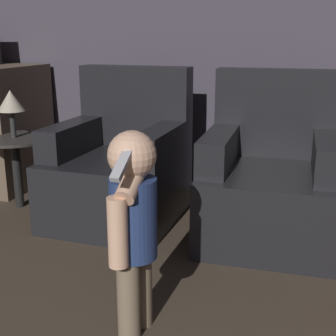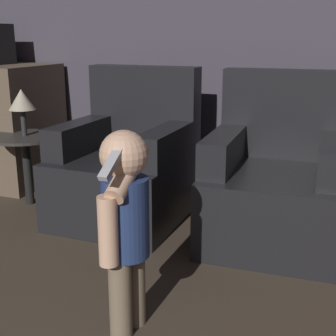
{
  "view_description": "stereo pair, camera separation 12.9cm",
  "coord_description": "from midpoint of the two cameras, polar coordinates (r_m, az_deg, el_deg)",
  "views": [
    {
      "loc": [
        0.25,
        1.07,
        1.17
      ],
      "look_at": [
        -0.44,
        3.16,
        0.54
      ],
      "focal_mm": 50.0,
      "sensor_mm": 36.0,
      "label": 1
    },
    {
      "loc": [
        0.37,
        1.11,
        1.17
      ],
      "look_at": [
        -0.44,
        3.16,
        0.54
      ],
      "focal_mm": 50.0,
      "sensor_mm": 36.0,
      "label": 2
    }
  ],
  "objects": [
    {
      "name": "side_table",
      "position": [
        3.39,
        -19.2,
        2.32
      ],
      "size": [
        0.5,
        0.5,
        0.5
      ],
      "color": "black",
      "rests_on": "ground_plane"
    },
    {
      "name": "armchair_right",
      "position": [
        2.82,
        11.17,
        -1.68
      ],
      "size": [
        0.8,
        0.87,
        0.97
      ],
      "rotation": [
        0.0,
        0.0,
        0.05
      ],
      "color": "black",
      "rests_on": "ground_plane"
    },
    {
      "name": "wall_back",
      "position": [
        3.43,
        13.62,
        17.67
      ],
      "size": [
        8.4,
        0.05,
        2.6
      ],
      "color": "#3D3842",
      "rests_on": "ground_plane"
    },
    {
      "name": "armchair_left",
      "position": [
        3.07,
        -6.98,
        -0.01
      ],
      "size": [
        0.77,
        0.84,
        0.97
      ],
      "rotation": [
        0.0,
        0.0,
        -0.01
      ],
      "color": "black",
      "rests_on": "ground_plane"
    },
    {
      "name": "lamp",
      "position": [
        3.33,
        -19.69,
        7.61
      ],
      "size": [
        0.18,
        0.18,
        0.32
      ],
      "color": "#262626",
      "rests_on": "side_table"
    },
    {
      "name": "person_toddler",
      "position": [
        1.8,
        -6.38,
        -6.2
      ],
      "size": [
        0.18,
        0.33,
        0.83
      ],
      "rotation": [
        0.0,
        0.0,
        -1.7
      ],
      "color": "brown",
      "rests_on": "ground_plane"
    }
  ]
}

